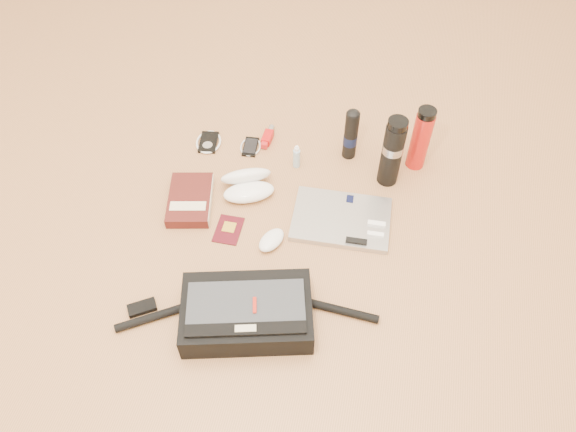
{
  "coord_description": "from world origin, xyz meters",
  "views": [
    {
      "loc": [
        0.25,
        -1.04,
        1.54
      ],
      "look_at": [
        0.0,
        0.1,
        0.06
      ],
      "focal_mm": 35.0,
      "sensor_mm": 36.0,
      "label": 1
    }
  ],
  "objects_px": {
    "book": "(191,200)",
    "thermos_black": "(392,152)",
    "messenger_bag": "(246,313)",
    "thermos_red": "(421,139)",
    "laptop": "(342,219)"
  },
  "relations": [
    {
      "from": "book",
      "to": "thermos_black",
      "type": "distance_m",
      "value": 0.73
    },
    {
      "from": "messenger_bag",
      "to": "thermos_red",
      "type": "distance_m",
      "value": 0.89
    },
    {
      "from": "messenger_bag",
      "to": "thermos_red",
      "type": "relative_size",
      "value": 2.95
    },
    {
      "from": "thermos_black",
      "to": "laptop",
      "type": "bearing_deg",
      "value": -119.8
    },
    {
      "from": "laptop",
      "to": "thermos_black",
      "type": "bearing_deg",
      "value": 57.66
    },
    {
      "from": "book",
      "to": "thermos_black",
      "type": "xyz_separation_m",
      "value": [
        0.67,
        0.27,
        0.12
      ]
    },
    {
      "from": "messenger_bag",
      "to": "book",
      "type": "xyz_separation_m",
      "value": [
        -0.32,
        0.4,
        -0.03
      ]
    },
    {
      "from": "thermos_black",
      "to": "thermos_red",
      "type": "xyz_separation_m",
      "value": [
        0.09,
        0.1,
        -0.01
      ]
    },
    {
      "from": "book",
      "to": "thermos_black",
      "type": "relative_size",
      "value": 0.88
    },
    {
      "from": "messenger_bag",
      "to": "thermos_red",
      "type": "xyz_separation_m",
      "value": [
        0.44,
        0.77,
        0.08
      ]
    },
    {
      "from": "laptop",
      "to": "book",
      "type": "xyz_separation_m",
      "value": [
        -0.53,
        -0.04,
        0.01
      ]
    },
    {
      "from": "book",
      "to": "thermos_red",
      "type": "bearing_deg",
      "value": 13.18
    },
    {
      "from": "book",
      "to": "laptop",
      "type": "bearing_deg",
      "value": -8.74
    },
    {
      "from": "laptop",
      "to": "book",
      "type": "distance_m",
      "value": 0.54
    },
    {
      "from": "laptop",
      "to": "thermos_red",
      "type": "height_order",
      "value": "thermos_red"
    }
  ]
}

